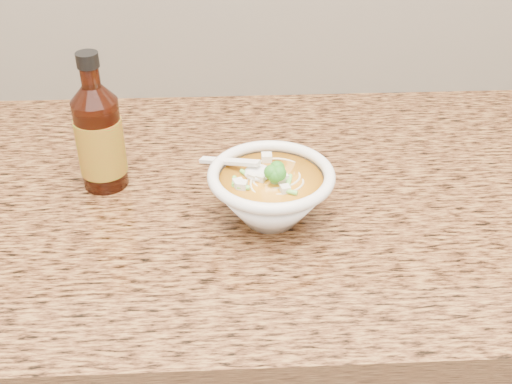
{
  "coord_description": "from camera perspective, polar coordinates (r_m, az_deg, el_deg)",
  "views": [
    {
      "loc": [
        -0.07,
        0.89,
        1.42
      ],
      "look_at": [
        -0.04,
        1.6,
        0.94
      ],
      "focal_mm": 45.0,
      "sensor_mm": 36.0,
      "label": 1
    }
  ],
  "objects": [
    {
      "name": "counter_slab",
      "position": [
        0.96,
        2.01,
        -0.41
      ],
      "size": [
        4.0,
        0.68,
        0.04
      ],
      "primitive_type": "cube",
      "color": "brown",
      "rests_on": "cabinet"
    },
    {
      "name": "hot_sauce_bottle",
      "position": [
        0.94,
        -13.73,
        4.69
      ],
      "size": [
        0.07,
        0.07,
        0.2
      ],
      "rotation": [
        0.0,
        0.0,
        -0.05
      ],
      "color": "#371107",
      "rests_on": "counter_slab"
    },
    {
      "name": "soup_bowl",
      "position": [
        0.86,
        1.34,
        -0.19
      ],
      "size": [
        0.18,
        0.17,
        0.09
      ],
      "rotation": [
        0.0,
        0.0,
        0.25
      ],
      "color": "white",
      "rests_on": "counter_slab"
    }
  ]
}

